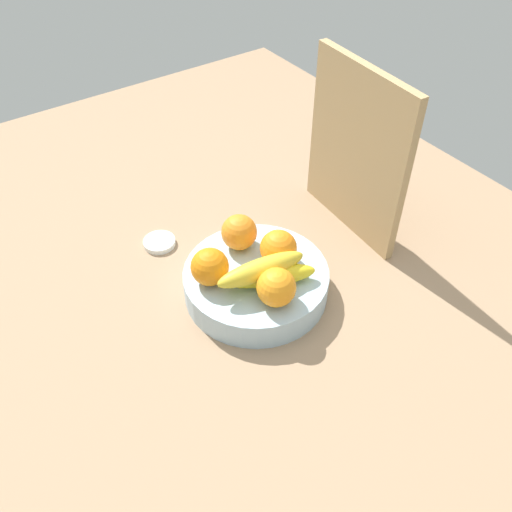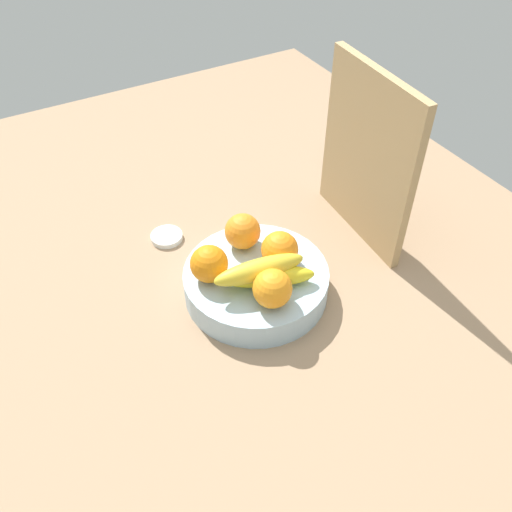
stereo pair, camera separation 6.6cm
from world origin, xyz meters
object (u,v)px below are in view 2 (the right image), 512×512
(jar_lid, at_px, (167,237))
(cutting_board, at_px, (367,158))
(orange_back_left, at_px, (280,250))
(orange_front_right, at_px, (209,264))
(fruit_bowl, at_px, (256,282))
(orange_center, at_px, (271,289))
(orange_front_left, at_px, (243,231))
(banana_bunch, at_px, (265,273))

(jar_lid, bearing_deg, cutting_board, 65.63)
(orange_back_left, height_order, cutting_board, cutting_board)
(orange_front_right, height_order, cutting_board, cutting_board)
(fruit_bowl, distance_m, orange_front_right, 0.11)
(orange_center, height_order, jar_lid, orange_center)
(orange_back_left, distance_m, cutting_board, 0.26)
(orange_front_right, distance_m, cutting_board, 0.38)
(orange_front_left, height_order, banana_bunch, orange_front_left)
(fruit_bowl, distance_m, orange_center, 0.10)
(banana_bunch, xyz_separation_m, jar_lid, (-0.27, -0.09, -0.08))
(orange_front_right, relative_size, cutting_board, 0.19)
(orange_front_left, xyz_separation_m, orange_back_left, (0.08, 0.03, 0.00))
(orange_front_left, xyz_separation_m, jar_lid, (-0.15, -0.10, -0.09))
(fruit_bowl, relative_size, orange_front_right, 3.93)
(orange_front_left, xyz_separation_m, orange_front_right, (0.05, -0.10, 0.00))
(orange_front_left, height_order, orange_front_right, same)
(orange_front_left, bearing_deg, orange_front_right, -62.89)
(fruit_bowl, distance_m, orange_back_left, 0.08)
(cutting_board, distance_m, jar_lid, 0.45)
(fruit_bowl, height_order, orange_center, orange_center)
(cutting_board, bearing_deg, orange_back_left, -71.62)
(orange_center, bearing_deg, jar_lid, -166.91)
(fruit_bowl, bearing_deg, jar_lid, -158.80)
(fruit_bowl, bearing_deg, banana_bunch, -4.97)
(orange_center, distance_m, jar_lid, 0.33)
(orange_center, height_order, orange_back_left, same)
(orange_center, distance_m, cutting_board, 0.35)
(cutting_board, bearing_deg, orange_front_right, -81.35)
(orange_front_left, relative_size, cutting_board, 0.19)
(fruit_bowl, distance_m, cutting_board, 0.33)
(fruit_bowl, height_order, orange_front_right, orange_front_right)
(orange_front_right, relative_size, orange_center, 1.00)
(banana_bunch, xyz_separation_m, cutting_board, (-0.10, 0.29, 0.09))
(orange_front_left, height_order, jar_lid, orange_front_left)
(orange_front_left, height_order, cutting_board, cutting_board)
(orange_back_left, relative_size, cutting_board, 0.19)
(fruit_bowl, height_order, banana_bunch, banana_bunch)
(orange_center, relative_size, banana_bunch, 0.38)
(jar_lid, bearing_deg, orange_center, 13.09)
(orange_center, bearing_deg, orange_back_left, 139.76)
(cutting_board, bearing_deg, orange_center, -61.41)
(orange_front_left, xyz_separation_m, cutting_board, (0.02, 0.27, 0.09))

